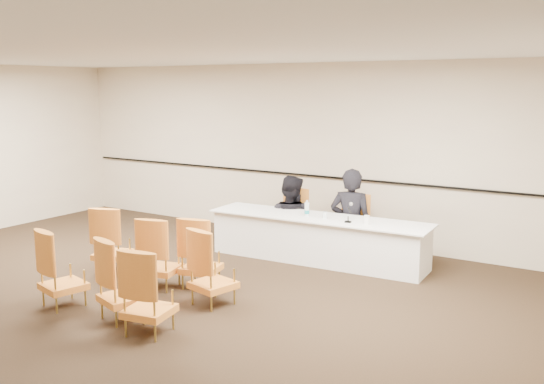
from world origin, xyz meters
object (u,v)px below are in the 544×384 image
at_px(aud_chair_front_mid, 160,252).
at_px(panelist_second, 290,226).
at_px(aud_chair_back_mid, 123,279).
at_px(aud_chair_back_right, 149,291).
at_px(aud_chair_front_left, 112,239).
at_px(aud_chair_extra, 201,252).
at_px(panelist_main, 351,226).
at_px(microphone, 348,213).
at_px(water_bottle, 307,208).
at_px(panelist_second_chair, 290,219).
at_px(panelist_main_chair, 351,226).
at_px(aud_chair_front_right, 213,267).
at_px(aud_chair_back_left, 63,268).
at_px(panel_table, 318,239).
at_px(coffee_cup, 367,220).
at_px(drinking_glass, 325,215).

bearing_deg(aud_chair_front_mid, panelist_second, 67.13).
height_order(aud_chair_back_mid, aud_chair_back_right, same).
bearing_deg(aud_chair_back_mid, aud_chair_front_left, 157.98).
bearing_deg(aud_chair_front_left, aud_chair_back_right, -54.60).
xyz_separation_m(aud_chair_front_mid, aud_chair_back_right, (0.94, -1.19, 0.00)).
bearing_deg(aud_chair_extra, panelist_main, 53.59).
bearing_deg(microphone, water_bottle, 166.65).
relative_size(panelist_main, panelist_second, 1.08).
bearing_deg(aud_chair_front_mid, panelist_second_chair, 67.13).
height_order(panelist_main, panelist_main_chair, panelist_main).
bearing_deg(aud_chair_front_mid, microphone, 36.21).
height_order(panelist_second, aud_chair_front_left, panelist_second).
height_order(aud_chair_front_right, aud_chair_back_left, same).
height_order(panel_table, panelist_second_chair, panelist_second_chair).
relative_size(coffee_cup, aud_chair_back_right, 0.14).
height_order(panelist_main, water_bottle, panelist_main).
height_order(panel_table, coffee_cup, coffee_cup).
distance_m(panelist_second, panelist_second_chair, 0.12).
relative_size(panel_table, drinking_glass, 34.11).
bearing_deg(aud_chair_front_left, panel_table, 21.88).
relative_size(panel_table, aud_chair_front_right, 3.59).
xyz_separation_m(aud_chair_front_mid, aud_chair_back_mid, (0.41, -1.05, 0.00)).
relative_size(panelist_second_chair, aud_chair_back_left, 1.00).
height_order(panel_table, drinking_glass, drinking_glass).
distance_m(panelist_main_chair, aud_chair_back_right, 3.95).
bearing_deg(aud_chair_back_right, panelist_main_chair, 71.68).
height_order(drinking_glass, aud_chair_back_mid, aud_chair_back_mid).
relative_size(aud_chair_front_left, aud_chair_front_right, 1.00).
xyz_separation_m(coffee_cup, aud_chair_extra, (-1.55, -1.79, -0.27)).
distance_m(panel_table, microphone, 0.73).
distance_m(aud_chair_back_mid, aud_chair_back_right, 0.55).
distance_m(panelist_main_chair, aud_chair_front_left, 3.59).
xyz_separation_m(panelist_main, drinking_glass, (-0.15, -0.58, 0.26)).
distance_m(water_bottle, aud_chair_front_right, 2.28).
bearing_deg(panelist_main, aud_chair_extra, 55.62).
bearing_deg(aud_chair_front_mid, aud_chair_back_right, -66.16).
height_order(panelist_main_chair, water_bottle, panelist_main_chair).
height_order(panelist_main, aud_chair_front_left, panelist_main).
distance_m(panelist_main, aud_chair_back_right, 3.95).
distance_m(microphone, aud_chair_front_left, 3.38).
xyz_separation_m(panelist_main, aud_chair_back_right, (-0.51, -3.92, 0.01)).
distance_m(aud_chair_front_left, aud_chair_front_mid, 1.07).
distance_m(panel_table, panelist_second_chair, 0.92).
height_order(panelist_second_chair, aud_chair_front_left, same).
xyz_separation_m(coffee_cup, aud_chair_back_right, (-1.05, -3.29, -0.27)).
relative_size(panelist_main, aud_chair_back_right, 1.91).
xyz_separation_m(aud_chair_front_mid, aud_chair_front_right, (0.98, -0.13, 0.00)).
bearing_deg(aud_chair_front_right, panelist_second_chair, 114.60).
bearing_deg(panelist_main_chair, water_bottle, -129.32).
distance_m(panelist_main, aud_chair_front_mid, 3.09).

